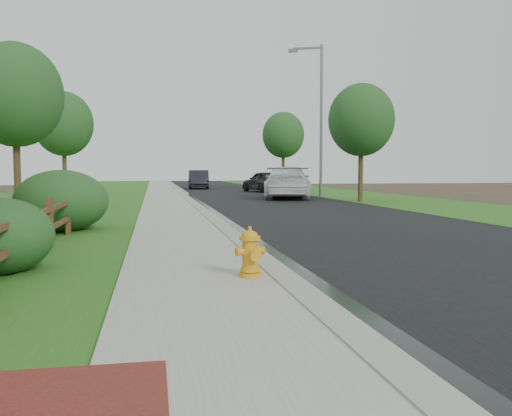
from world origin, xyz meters
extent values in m
plane|color=#34271C|center=(0.00, 0.00, 0.00)|extent=(120.00, 120.00, 0.00)
cube|color=black|center=(4.60, 35.00, 0.01)|extent=(8.00, 90.00, 0.02)
cube|color=#99978B|center=(0.40, 35.00, 0.06)|extent=(0.40, 90.00, 0.12)
cube|color=black|center=(0.75, 35.00, 0.02)|extent=(0.50, 90.00, 0.00)
cube|color=gray|center=(-0.90, 35.00, 0.05)|extent=(2.20, 90.00, 0.10)
cube|color=#265117|center=(-2.80, 35.00, 0.03)|extent=(1.60, 90.00, 0.06)
cube|color=#265117|center=(-8.00, 35.00, 0.02)|extent=(9.00, 90.00, 0.04)
cube|color=#265117|center=(11.50, 35.00, 0.02)|extent=(6.00, 90.00, 0.04)
cube|color=#4F361A|center=(-3.60, 5.20, 0.55)|extent=(0.12, 0.12, 1.10)
cube|color=#4F361A|center=(-3.60, 7.60, 0.55)|extent=(0.12, 0.12, 1.10)
cube|color=#4F361A|center=(-3.60, 10.00, 0.55)|extent=(0.12, 0.12, 1.10)
cube|color=#4F361A|center=(-3.60, 12.40, 0.55)|extent=(0.12, 0.12, 1.10)
cube|color=#4F361A|center=(-3.60, 14.80, 0.55)|extent=(0.12, 0.12, 1.10)
cube|color=#4F361A|center=(-3.60, 4.00, 0.45)|extent=(0.08, 2.35, 0.10)
cube|color=#4F361A|center=(-3.60, 4.00, 0.85)|extent=(0.08, 2.35, 0.10)
cube|color=#4F361A|center=(-3.60, 6.40, 0.45)|extent=(0.08, 2.35, 0.10)
cube|color=#4F361A|center=(-3.60, 6.40, 0.85)|extent=(0.08, 2.35, 0.10)
cube|color=#4F361A|center=(-3.60, 8.80, 0.45)|extent=(0.08, 2.35, 0.10)
cube|color=#4F361A|center=(-3.60, 8.80, 0.85)|extent=(0.08, 2.35, 0.10)
cube|color=#4F361A|center=(-3.60, 11.20, 0.45)|extent=(0.08, 2.35, 0.10)
cube|color=#4F361A|center=(-3.60, 11.20, 0.85)|extent=(0.08, 2.35, 0.10)
cube|color=#4F361A|center=(-3.60, 13.60, 0.45)|extent=(0.08, 2.35, 0.10)
cube|color=#4F361A|center=(-3.60, 13.60, 0.85)|extent=(0.08, 2.35, 0.10)
cylinder|color=orange|center=(-0.10, 3.57, 0.13)|extent=(0.34, 0.34, 0.06)
cylinder|color=orange|center=(-0.10, 3.57, 0.40)|extent=(0.23, 0.23, 0.52)
cylinder|color=orange|center=(-0.10, 3.57, 0.20)|extent=(0.28, 0.28, 0.05)
cylinder|color=orange|center=(-0.10, 3.57, 0.66)|extent=(0.31, 0.31, 0.05)
ellipsoid|color=orange|center=(-0.10, 3.57, 0.68)|extent=(0.25, 0.25, 0.19)
cylinder|color=orange|center=(-0.10, 3.57, 0.81)|extent=(0.06, 0.06, 0.07)
cylinder|color=orange|center=(-0.07, 3.43, 0.43)|extent=(0.17, 0.15, 0.15)
cylinder|color=orange|center=(-0.27, 3.53, 0.47)|extent=(0.15, 0.15, 0.12)
cylinder|color=orange|center=(0.07, 3.61, 0.47)|extent=(0.15, 0.15, 0.12)
imported|color=white|center=(6.18, 26.48, 0.94)|extent=(4.04, 6.80, 1.85)
imported|color=black|center=(6.74, 35.86, 0.82)|extent=(3.04, 5.03, 1.60)
imported|color=black|center=(2.50, 44.22, 0.85)|extent=(2.14, 5.13, 1.65)
cylinder|color=slate|center=(8.70, 28.01, 4.66)|extent=(0.19, 0.19, 9.32)
cube|color=slate|center=(7.93, 28.32, 9.11)|extent=(1.77, 0.81, 0.12)
cube|color=slate|center=(7.07, 28.67, 9.01)|extent=(0.61, 0.42, 0.19)
ellipsoid|color=#1B4C22|center=(-3.90, 10.97, 0.84)|extent=(3.22, 3.22, 1.67)
cylinder|color=#322214|center=(-7.00, 19.63, 2.07)|extent=(0.28, 0.28, 4.14)
ellipsoid|color=#1B4C22|center=(-7.00, 19.63, 4.74)|extent=(3.87, 3.87, 4.26)
cylinder|color=#322214|center=(9.00, 22.21, 1.85)|extent=(0.25, 0.25, 3.70)
ellipsoid|color=#1B4C22|center=(9.00, 22.21, 4.23)|extent=(3.38, 3.38, 3.72)
cylinder|color=#322214|center=(-7.00, 31.82, 2.00)|extent=(0.27, 0.27, 4.01)
ellipsoid|color=#1B4C22|center=(-7.00, 31.82, 4.58)|extent=(3.70, 3.70, 4.07)
cylinder|color=#322214|center=(9.75, 42.26, 2.08)|extent=(0.28, 0.28, 4.15)
ellipsoid|color=#1B4C22|center=(9.75, 42.26, 4.74)|extent=(3.67, 3.67, 4.03)
camera|label=1|loc=(-1.48, -4.18, 1.66)|focal=38.00mm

